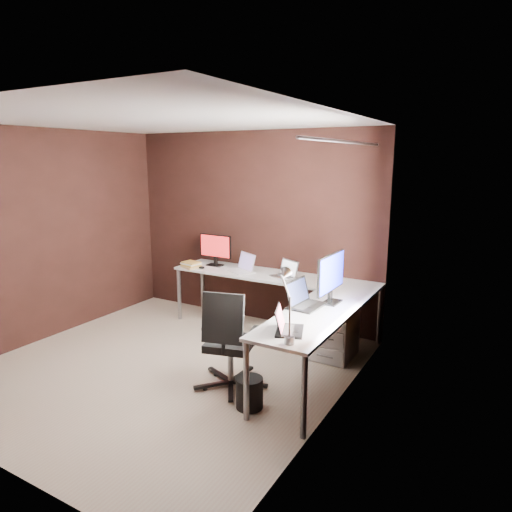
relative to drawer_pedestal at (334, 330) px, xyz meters
The scene contains 15 objects.
room 1.82m from the drawer_pedestal, 135.13° to the right, with size 3.60×3.60×2.50m.
desk 0.71m from the drawer_pedestal, 169.36° to the right, with size 2.65×2.25×0.73m.
drawer_pedestal is the anchor object (origin of this frame).
monitor_left 2.02m from the drawer_pedestal, 167.47° to the left, with size 0.48×0.14×0.42m.
monitor_right 0.80m from the drawer_pedestal, 78.81° to the right, with size 0.15×0.61×0.50m.
laptop_white 1.48m from the drawer_pedestal, 167.24° to the left, with size 0.42×0.38×0.23m.
laptop_silver 0.95m from the drawer_pedestal, 157.26° to the left, with size 0.37×0.33×0.21m.
laptop_black_big 0.77m from the drawer_pedestal, 101.55° to the right, with size 0.31×0.41×0.26m.
laptop_black_small 1.37m from the drawer_pedestal, 88.56° to the right, with size 0.32×0.37×0.21m.
book_stack 2.13m from the drawer_pedestal, behind, with size 0.30×0.27×0.08m.
mouse_left 1.96m from the drawer_pedestal, behind, with size 0.09×0.06×0.04m, color black.
mouse_corner 0.73m from the drawer_pedestal, 160.19° to the left, with size 0.09×0.06×0.04m, color black.
desk_lamp 1.65m from the drawer_pedestal, 85.87° to the right, with size 0.19×0.22×0.59m.
office_chair 1.32m from the drawer_pedestal, 117.93° to the right, with size 0.55×0.57×0.98m.
wastebasket 1.42m from the drawer_pedestal, 100.80° to the right, with size 0.24×0.24×0.28m, color black.
Camera 1 is at (3.03, -3.37, 2.14)m, focal length 32.00 mm.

